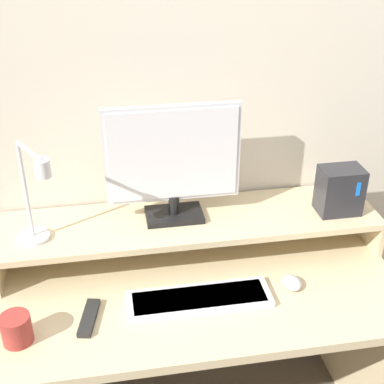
{
  "coord_description": "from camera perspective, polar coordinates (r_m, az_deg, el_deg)",
  "views": [
    {
      "loc": [
        -0.25,
        -0.98,
        1.78
      ],
      "look_at": [
        -0.02,
        0.35,
        1.02
      ],
      "focal_mm": 50.0,
      "sensor_mm": 36.0,
      "label": 1
    }
  ],
  "objects": [
    {
      "name": "router_dock",
      "position": [
        1.84,
        15.47,
        0.18
      ],
      "size": [
        0.14,
        0.1,
        0.16
      ],
      "color": "#28282D",
      "rests_on": "monitor_shelf"
    },
    {
      "name": "desk_lamp",
      "position": [
        1.63,
        -16.44,
        -1.11
      ],
      "size": [
        0.15,
        0.2,
        0.33
      ],
      "color": "silver",
      "rests_on": "monitor_shelf"
    },
    {
      "name": "monitor",
      "position": [
        1.68,
        -2.03,
        3.33
      ],
      "size": [
        0.43,
        0.12,
        0.39
      ],
      "color": "black",
      "rests_on": "monitor_shelf"
    },
    {
      "name": "wall_back",
      "position": [
        1.77,
        -1.12,
        11.64
      ],
      "size": [
        6.0,
        0.05,
        2.5
      ],
      "color": "beige",
      "rests_on": "ground_plane"
    },
    {
      "name": "monitor_shelf",
      "position": [
        1.78,
        -0.09,
        -3.35
      ],
      "size": [
        1.26,
        0.3,
        0.13
      ],
      "color": "beige",
      "rests_on": "desk"
    },
    {
      "name": "desk",
      "position": [
        1.84,
        0.86,
        -14.49
      ],
      "size": [
        1.26,
        0.64,
        0.71
      ],
      "color": "beige",
      "rests_on": "ground_plane"
    },
    {
      "name": "keyboard",
      "position": [
        1.64,
        0.8,
        -11.31
      ],
      "size": [
        0.43,
        0.13,
        0.02
      ],
      "color": "silver",
      "rests_on": "desk"
    },
    {
      "name": "remote_control",
      "position": [
        1.6,
        -10.93,
        -13.02
      ],
      "size": [
        0.07,
        0.15,
        0.02
      ],
      "color": "black",
      "rests_on": "desk"
    },
    {
      "name": "mouse",
      "position": [
        1.72,
        10.58,
        -9.48
      ],
      "size": [
        0.06,
        0.08,
        0.03
      ],
      "color": "silver",
      "rests_on": "desk"
    },
    {
      "name": "mug",
      "position": [
        1.57,
        -18.22,
        -13.71
      ],
      "size": [
        0.08,
        0.08,
        0.08
      ],
      "color": "#9E332D",
      "rests_on": "desk"
    }
  ]
}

